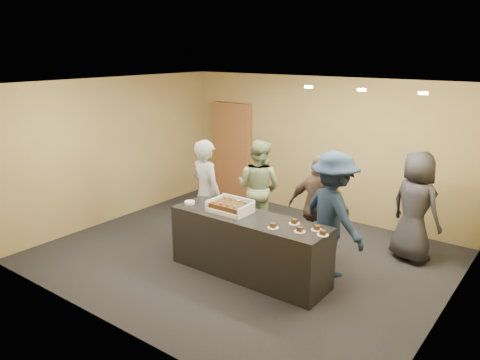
{
  "coord_description": "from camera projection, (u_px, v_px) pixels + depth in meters",
  "views": [
    {
      "loc": [
        4.1,
        -5.52,
        3.21
      ],
      "look_at": [
        -0.05,
        0.0,
        1.25
      ],
      "focal_mm": 35.0,
      "sensor_mm": 36.0,
      "label": 1
    }
  ],
  "objects": [
    {
      "name": "ceiling_spotlights",
      "position": [
        362.0,
        90.0,
        6.22
      ],
      "size": [
        1.72,
        0.12,
        0.03
      ],
      "color": "#FFEAC6",
      "rests_on": "ceiling"
    },
    {
      "name": "person_sage_man",
      "position": [
        259.0,
        188.0,
        8.17
      ],
      "size": [
        0.88,
        0.71,
        1.7
      ],
      "primitive_type": "imported",
      "rotation": [
        0.0,
        0.0,
        3.22
      ],
      "color": "gray",
      "rests_on": "floor"
    },
    {
      "name": "storage_cabinet",
      "position": [
        232.0,
        150.0,
        10.27
      ],
      "size": [
        0.94,
        0.15,
        2.08
      ],
      "primitive_type": "cube",
      "color": "brown",
      "rests_on": "floor"
    },
    {
      "name": "slice_c",
      "position": [
        300.0,
        230.0,
        6.08
      ],
      "size": [
        0.15,
        0.15,
        0.07
      ],
      "color": "white",
      "rests_on": "serving_counter"
    },
    {
      "name": "person_server_grey",
      "position": [
        206.0,
        194.0,
        7.66
      ],
      "size": [
        0.74,
        0.57,
        1.8
      ],
      "primitive_type": "imported",
      "rotation": [
        0.0,
        0.0,
        2.91
      ],
      "color": "gray",
      "rests_on": "floor"
    },
    {
      "name": "slice_b",
      "position": [
        294.0,
        222.0,
        6.35
      ],
      "size": [
        0.15,
        0.15,
        0.07
      ],
      "color": "white",
      "rests_on": "serving_counter"
    },
    {
      "name": "slice_e",
      "position": [
        323.0,
        234.0,
        5.97
      ],
      "size": [
        0.15,
        0.15,
        0.07
      ],
      "color": "white",
      "rests_on": "serving_counter"
    },
    {
      "name": "serving_counter",
      "position": [
        249.0,
        246.0,
        6.75
      ],
      "size": [
        2.4,
        0.7,
        0.9
      ],
      "primitive_type": "cube",
      "rotation": [
        0.0,
        0.0,
        0.0
      ],
      "color": "black",
      "rests_on": "floor"
    },
    {
      "name": "room",
      "position": [
        243.0,
        174.0,
        7.12
      ],
      "size": [
        6.04,
        6.0,
        2.7
      ],
      "color": "black",
      "rests_on": "ground"
    },
    {
      "name": "person_navy_man",
      "position": [
        333.0,
        215.0,
        6.67
      ],
      "size": [
        1.36,
        1.13,
        1.83
      ],
      "primitive_type": "imported",
      "rotation": [
        0.0,
        0.0,
        2.69
      ],
      "color": "#142138",
      "rests_on": "floor"
    },
    {
      "name": "slice_d",
      "position": [
        317.0,
        228.0,
        6.14
      ],
      "size": [
        0.15,
        0.15,
        0.07
      ],
      "color": "white",
      "rests_on": "serving_counter"
    },
    {
      "name": "sheet_cake",
      "position": [
        230.0,
        206.0,
        6.8
      ],
      "size": [
        0.52,
        0.36,
        0.11
      ],
      "color": "#361E0C",
      "rests_on": "cake_box"
    },
    {
      "name": "cake_box",
      "position": [
        231.0,
        209.0,
        6.83
      ],
      "size": [
        0.61,
        0.42,
        0.18
      ],
      "color": "white",
      "rests_on": "serving_counter"
    },
    {
      "name": "person_brown_extra",
      "position": [
        318.0,
        208.0,
        7.2
      ],
      "size": [
        1.02,
        0.55,
        1.66
      ],
      "primitive_type": "imported",
      "rotation": [
        0.0,
        0.0,
        3.29
      ],
      "color": "brown",
      "rests_on": "floor"
    },
    {
      "name": "person_dark_suit",
      "position": [
        415.0,
        207.0,
        7.15
      ],
      "size": [
        0.99,
        0.83,
        1.73
      ],
      "primitive_type": "imported",
      "rotation": [
        0.0,
        0.0,
        2.75
      ],
      "color": "#242328",
      "rests_on": "floor"
    },
    {
      "name": "slice_a",
      "position": [
        273.0,
        226.0,
        6.21
      ],
      "size": [
        0.15,
        0.15,
        0.07
      ],
      "color": "white",
      "rests_on": "serving_counter"
    },
    {
      "name": "plate_stack",
      "position": [
        190.0,
        202.0,
        7.18
      ],
      "size": [
        0.15,
        0.15,
        0.04
      ],
      "primitive_type": "cylinder",
      "color": "white",
      "rests_on": "serving_counter"
    }
  ]
}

